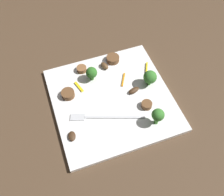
# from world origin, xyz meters

# --- Properties ---
(ground_plane) EXTENTS (1.40, 1.40, 0.00)m
(ground_plane) POSITION_xyz_m (0.00, 0.00, 0.00)
(ground_plane) COLOR #4C3826
(plate) EXTENTS (0.30, 0.30, 0.01)m
(plate) POSITION_xyz_m (0.00, 0.00, 0.01)
(plate) COLOR white
(plate) RESTS_ON ground_plane
(fork) EXTENTS (0.17, 0.07, 0.00)m
(fork) POSITION_xyz_m (0.04, 0.05, 0.01)
(fork) COLOR silver
(fork) RESTS_ON plate
(broccoli_floret_0) EXTENTS (0.03, 0.03, 0.04)m
(broccoli_floret_0) POSITION_xyz_m (0.03, -0.08, 0.04)
(broccoli_floret_0) COLOR #347525
(broccoli_floret_0) RESTS_ON plate
(broccoli_floret_1) EXTENTS (0.03, 0.03, 0.05)m
(broccoli_floret_1) POSITION_xyz_m (-0.11, -0.01, 0.04)
(broccoli_floret_1) COLOR #408630
(broccoli_floret_1) RESTS_ON plate
(broccoli_floret_2) EXTENTS (0.03, 0.03, 0.05)m
(broccoli_floret_2) POSITION_xyz_m (-0.07, 0.10, 0.04)
(broccoli_floret_2) COLOR #408630
(broccoli_floret_2) RESTS_ON plate
(sausage_slice_0) EXTENTS (0.04, 0.04, 0.01)m
(sausage_slice_0) POSITION_xyz_m (0.05, -0.11, 0.02)
(sausage_slice_0) COLOR brown
(sausage_slice_0) RESTS_ON plate
(sausage_slice_1) EXTENTS (0.04, 0.04, 0.02)m
(sausage_slice_1) POSITION_xyz_m (-0.04, -0.12, 0.02)
(sausage_slice_1) COLOR brown
(sausage_slice_1) RESTS_ON plate
(sausage_slice_2) EXTENTS (0.04, 0.04, 0.01)m
(sausage_slice_2) POSITION_xyz_m (-0.07, 0.05, 0.02)
(sausage_slice_2) COLOR brown
(sausage_slice_2) RESTS_ON plate
(sausage_slice_3) EXTENTS (0.04, 0.04, 0.02)m
(sausage_slice_3) POSITION_xyz_m (0.10, -0.04, 0.02)
(sausage_slice_3) COLOR brown
(sausage_slice_3) RESTS_ON plate
(mushroom_0) EXTENTS (0.02, 0.03, 0.01)m
(mushroom_0) POSITION_xyz_m (-0.01, -0.10, 0.02)
(mushroom_0) COLOR brown
(mushroom_0) RESTS_ON plate
(mushroom_1) EXTENTS (0.02, 0.03, 0.01)m
(mushroom_1) POSITION_xyz_m (0.12, 0.07, 0.02)
(mushroom_1) COLOR #422B19
(mushroom_1) RESTS_ON plate
(mushroom_2) EXTENTS (0.03, 0.02, 0.01)m
(mushroom_2) POSITION_xyz_m (-0.06, -0.00, 0.02)
(mushroom_2) COLOR #422B19
(mushroom_2) RESTS_ON plate
(pepper_strip_0) EXTENTS (0.03, 0.04, 0.00)m
(pepper_strip_0) POSITION_xyz_m (-0.05, -0.04, 0.01)
(pepper_strip_0) COLOR orange
(pepper_strip_0) RESTS_ON plate
(pepper_strip_1) EXTENTS (0.02, 0.04, 0.00)m
(pepper_strip_1) POSITION_xyz_m (-0.12, -0.06, 0.01)
(pepper_strip_1) COLOR yellow
(pepper_strip_1) RESTS_ON plate
(pepper_strip_2) EXTENTS (0.02, 0.04, 0.00)m
(pepper_strip_2) POSITION_xyz_m (0.07, -0.06, 0.01)
(pepper_strip_2) COLOR yellow
(pepper_strip_2) RESTS_ON plate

